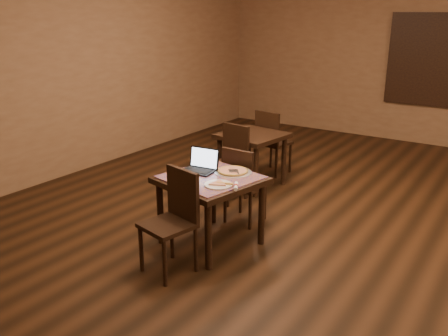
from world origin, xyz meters
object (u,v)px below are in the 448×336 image
Objects in this scene: other_table_b_chair_far at (271,139)px; pizza_pan at (233,172)px; laptop at (201,165)px; other_table_b at (252,142)px; tiled_table at (211,186)px; other_table_b_chair_near at (231,158)px; chair_main_far at (242,181)px; chair_main_near at (175,215)px.

pizza_pan is at bearing 115.87° from other_table_b_chair_far.
laptop reaches higher than other_table_b.
tiled_table is 1.35m from other_table_b_chair_near.
tiled_table is 1.89m from other_table_b.
other_table_b_chair_far reaches higher than chair_main_far.
pizza_pan is 0.41× the size of other_table_b_chair_far.
pizza_pan is (0.10, 0.85, 0.21)m from chair_main_near.
chair_main_far is 0.94× the size of other_table_b_chair_near.
chair_main_far is 0.94× the size of other_table_b_chair_far.
chair_main_near reaches higher than chair_main_far.
chair_main_far reaches higher than other_table_b.
chair_main_near is 2.47× the size of pizza_pan.
tiled_table is at bearing -64.79° from other_table_b.
other_table_b_chair_near is at bearing 126.44° from tiled_table.
other_table_b_chair_near reaches higher than other_table_b.
tiled_table is 0.29m from pizza_pan.
chair_main_near reaches higher than other_table_b.
tiled_table is at bearing -116.57° from pizza_pan.
tiled_table is 0.28m from laptop.
pizza_pan is (0.12, 0.24, 0.11)m from tiled_table.
pizza_pan is at bearing 95.43° from chair_main_near.
other_table_b_chair_far is at bearing 92.87° from laptop.
other_table_b_chair_far reaches higher than other_table_b.
chair_main_near is 2.70× the size of laptop.
laptop is 1.21m from other_table_b_chair_near.
pizza_pan reaches higher than other_table_b.
tiled_table is 0.62m from chair_main_near.
chair_main_far is at bearing -56.69° from other_table_b.
pizza_pan is 2.26m from other_table_b_chair_far.
chair_main_far is (-0.00, 0.62, -0.14)m from tiled_table.
other_table_b_chair_near is (-0.55, 1.23, -0.10)m from tiled_table.
chair_main_near is 1.23m from chair_main_far.
chair_main_near is at bearing -96.78° from pizza_pan.
other_table_b is 0.93× the size of other_table_b_chair_far.
other_table_b_chair_far is (-0.57, 2.38, -0.10)m from tiled_table.
chair_main_near is at bearing 109.08° from other_table_b_chair_far.
laptop is at bearing -64.75° from other_table_b_chair_near.
other_table_b is at bearing 95.58° from laptop.
chair_main_far is at bearing 107.59° from pizza_pan.
chair_main_far is 0.47m from pizza_pan.
laptop is 0.37× the size of other_table_b_chair_near.
pizza_pan is (0.12, -0.38, 0.25)m from chair_main_far.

